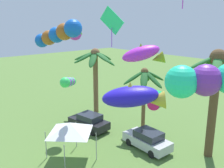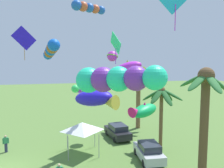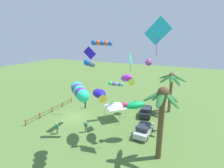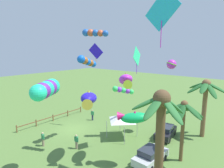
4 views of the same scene
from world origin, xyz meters
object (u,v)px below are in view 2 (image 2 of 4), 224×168
object	(u,v)px
kite_tube_1	(51,50)
parked_car_0	(149,152)
spectator_1	(6,144)
kite_tube_4	(115,79)
kite_fish_10	(143,110)
palm_tree_0	(205,102)
festival_tent	(82,127)
palm_tree_2	(162,100)
kite_diamond_0	(24,39)
kite_fish_9	(96,98)
parked_car_1	(118,131)
kite_tube_3	(88,7)
kite_diamond_8	(116,43)
kite_tube_2	(82,90)
kite_ball_6	(112,56)
kite_fish_7	(129,69)
palm_tree_1	(138,84)

from	to	relation	value
kite_tube_1	parked_car_0	bearing A→B (deg)	94.60
spectator_1	kite_tube_4	world-z (taller)	kite_tube_4
spectator_1	kite_fish_10	bearing A→B (deg)	62.39
palm_tree_0	parked_car_0	xyz separation A→B (m)	(-3.73, -2.60, -4.85)
spectator_1	festival_tent	size ratio (longest dim) A/B	0.56
palm_tree_2	kite_diamond_0	distance (m)	13.27
festival_tent	kite_fish_9	distance (m)	6.71
palm_tree_0	spectator_1	xyz separation A→B (m)	(-8.06, -14.71, -4.78)
parked_car_1	kite_tube_4	world-z (taller)	kite_tube_4
kite_tube_3	kite_fish_9	world-z (taller)	kite_tube_3
kite_diamond_8	kite_fish_10	xyz separation A→B (m)	(2.76, 1.52, -5.13)
parked_car_0	kite_tube_2	xyz separation A→B (m)	(-2.63, -5.31, 5.04)
kite_ball_6	kite_fish_7	world-z (taller)	kite_ball_6
palm_tree_0	kite_tube_1	bearing A→B (deg)	-106.79
kite_tube_1	kite_diamond_8	size ratio (longest dim) A/B	1.10
palm_tree_1	parked_car_1	bearing A→B (deg)	-46.20
palm_tree_0	kite_tube_4	size ratio (longest dim) A/B	2.11
kite_diamond_8	kite_fish_9	world-z (taller)	kite_diamond_8
kite_tube_1	kite_fish_10	size ratio (longest dim) A/B	1.02
parked_car_0	festival_tent	xyz separation A→B (m)	(-2.64, -5.32, 1.72)
palm_tree_2	parked_car_1	xyz separation A→B (m)	(-3.71, -3.29, -3.89)
kite_fish_7	kite_diamond_8	distance (m)	3.19
kite_fish_7	festival_tent	bearing A→B (deg)	-139.65
palm_tree_1	kite_tube_3	bearing A→B (deg)	-33.35
palm_tree_2	kite_diamond_8	distance (m)	6.95
kite_fish_10	parked_car_1	bearing A→B (deg)	-178.30
parked_car_1	kite_tube_2	world-z (taller)	kite_tube_2
kite_tube_4	parked_car_1	bearing A→B (deg)	166.00
palm_tree_2	kite_tube_1	distance (m)	11.10
parked_car_1	festival_tent	xyz separation A→B (m)	(3.31, -4.05, 1.72)
spectator_1	festival_tent	xyz separation A→B (m)	(1.68, 6.79, 1.65)
spectator_1	kite_tube_3	xyz separation A→B (m)	(6.20, 6.88, 11.12)
kite_tube_2	kite_fish_7	xyz separation A→B (m)	(3.77, 3.21, 1.97)
kite_tube_4	kite_fish_10	size ratio (longest dim) A/B	1.29
parked_car_1	kite_tube_2	xyz separation A→B (m)	(3.33, -4.04, 5.04)
kite_tube_3	kite_fish_7	size ratio (longest dim) A/B	0.87
palm_tree_0	kite_diamond_8	size ratio (longest dim) A/B	2.94
palm_tree_1	festival_tent	xyz separation A→B (m)	(6.45, -7.32, -2.94)
palm_tree_1	kite_diamond_0	distance (m)	14.23
festival_tent	kite_tube_2	distance (m)	3.33
spectator_1	kite_tube_3	distance (m)	14.48
kite_diamond_8	kite_fish_10	size ratio (longest dim) A/B	0.93
palm_tree_2	kite_tube_4	size ratio (longest dim) A/B	1.57
palm_tree_2	kite_tube_4	xyz separation A→B (m)	(9.68, -6.63, 3.00)
spectator_1	kite_diamond_0	size ratio (longest dim) A/B	0.55
kite_tube_3	kite_tube_4	world-z (taller)	kite_tube_3
palm_tree_0	kite_tube_2	world-z (taller)	palm_tree_0
kite_tube_1	kite_tube_2	xyz separation A→B (m)	(-3.25, 2.40, -3.37)
parked_car_1	spectator_1	distance (m)	10.96
kite_tube_1	kite_tube_3	bearing A→B (deg)	63.10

